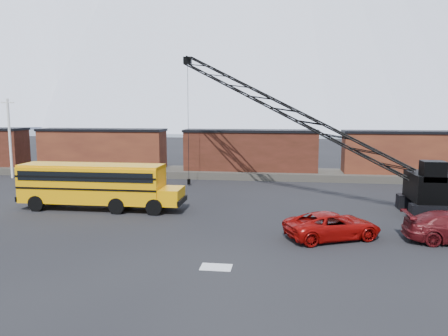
% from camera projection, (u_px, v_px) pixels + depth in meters
% --- Properties ---
extents(ground, '(160.00, 160.00, 0.00)m').
position_uv_depth(ground, '(219.00, 240.00, 23.54)').
color(ground, black).
rests_on(ground, ground).
extents(gravel_berm, '(120.00, 5.00, 0.70)m').
position_uv_depth(gravel_berm, '(250.00, 173.00, 45.08)').
color(gravel_berm, '#48443B').
rests_on(gravel_berm, ground).
extents(boxcar_west_near, '(13.70, 3.10, 4.17)m').
position_uv_depth(boxcar_west_near, '(102.00, 148.00, 46.93)').
color(boxcar_west_near, '#481D14').
rests_on(boxcar_west_near, gravel_berm).
extents(boxcar_mid, '(13.70, 3.10, 4.17)m').
position_uv_depth(boxcar_mid, '(251.00, 150.00, 44.75)').
color(boxcar_mid, '#4F2016').
rests_on(boxcar_mid, gravel_berm).
extents(boxcar_east_near, '(13.70, 3.10, 4.17)m').
position_uv_depth(boxcar_east_near, '(414.00, 152.00, 42.57)').
color(boxcar_east_near, '#481D14').
rests_on(boxcar_east_near, gravel_berm).
extents(utility_pole, '(1.40, 0.24, 8.00)m').
position_uv_depth(utility_pole, '(10.00, 137.00, 43.91)').
color(utility_pole, silver).
rests_on(utility_pole, ground).
extents(snow_patch, '(1.40, 0.90, 0.02)m').
position_uv_depth(snow_patch, '(216.00, 267.00, 19.55)').
color(snow_patch, silver).
rests_on(snow_patch, ground).
extents(school_bus, '(11.65, 2.65, 3.19)m').
position_uv_depth(school_bus, '(97.00, 184.00, 30.50)').
color(school_bus, orange).
rests_on(school_bus, ground).
extents(red_pickup, '(5.80, 4.34, 1.46)m').
position_uv_depth(red_pickup, '(333.00, 225.00, 23.77)').
color(red_pickup, '#8F0906').
rests_on(red_pickup, ground).
extents(crawler_crane, '(22.68, 11.19, 11.76)m').
position_uv_depth(crawler_crane, '(289.00, 112.00, 33.83)').
color(crawler_crane, black).
rests_on(crawler_crane, ground).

